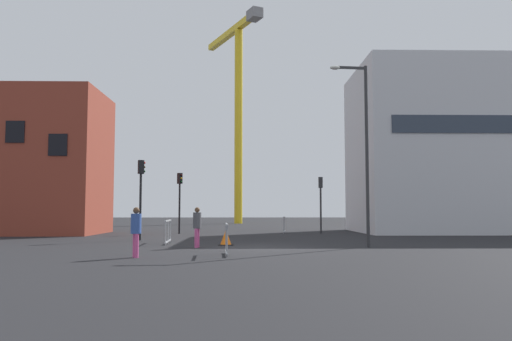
# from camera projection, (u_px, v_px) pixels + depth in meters

# --- Properties ---
(ground) EXTENTS (160.00, 160.00, 0.00)m
(ground) POSITION_uv_depth(u_px,v_px,m) (258.00, 247.00, 21.55)
(ground) COLOR black
(brick_building) EXTENTS (8.36, 6.44, 9.14)m
(brick_building) POSITION_uv_depth(u_px,v_px,m) (36.00, 163.00, 33.22)
(brick_building) COLOR brown
(brick_building) RESTS_ON ground
(office_block) EXTENTS (13.95, 9.17, 11.37)m
(office_block) POSITION_uv_depth(u_px,v_px,m) (457.00, 150.00, 35.88)
(office_block) COLOR silver
(office_block) RESTS_ON ground
(construction_crane) EXTENTS (6.75, 12.89, 23.13)m
(construction_crane) POSITION_uv_depth(u_px,v_px,m) (238.00, 93.00, 58.85)
(construction_crane) COLOR yellow
(construction_crane) RESTS_ON ground
(streetlamp_tall) EXTENTS (1.62, 0.33, 7.68)m
(streetlamp_tall) POSITION_uv_depth(u_px,v_px,m) (363.00, 141.00, 21.71)
(streetlamp_tall) COLOR #2D2D30
(streetlamp_tall) RESTS_ON ground
(traffic_light_island) EXTENTS (0.24, 0.37, 3.67)m
(traffic_light_island) POSITION_uv_depth(u_px,v_px,m) (321.00, 195.00, 33.46)
(traffic_light_island) COLOR #2D2D30
(traffic_light_island) RESTS_ON ground
(traffic_light_median) EXTENTS (0.37, 0.37, 3.93)m
(traffic_light_median) POSITION_uv_depth(u_px,v_px,m) (180.00, 193.00, 33.39)
(traffic_light_median) COLOR black
(traffic_light_median) RESTS_ON ground
(traffic_light_corner) EXTENTS (0.39, 0.34, 4.08)m
(traffic_light_corner) POSITION_uv_depth(u_px,v_px,m) (141.00, 186.00, 26.29)
(traffic_light_corner) COLOR black
(traffic_light_corner) RESTS_ON ground
(pedestrian_walking) EXTENTS (0.34, 0.34, 1.63)m
(pedestrian_walking) POSITION_uv_depth(u_px,v_px,m) (136.00, 228.00, 16.80)
(pedestrian_walking) COLOR #D14C8C
(pedestrian_walking) RESTS_ON ground
(pedestrian_waiting) EXTENTS (0.34, 0.34, 1.65)m
(pedestrian_waiting) POSITION_uv_depth(u_px,v_px,m) (197.00, 224.00, 21.17)
(pedestrian_waiting) COLOR #D14C8C
(pedestrian_waiting) RESTS_ON ground
(safety_barrier_left_run) EXTENTS (0.20, 2.53, 1.08)m
(safety_barrier_left_run) POSITION_uv_depth(u_px,v_px,m) (168.00, 231.00, 23.69)
(safety_barrier_left_run) COLOR #B2B5BA
(safety_barrier_left_run) RESTS_ON ground
(safety_barrier_mid_span) EXTENTS (0.34, 2.18, 1.08)m
(safety_barrier_mid_span) POSITION_uv_depth(u_px,v_px,m) (284.00, 224.00, 34.36)
(safety_barrier_mid_span) COLOR #9EA0A5
(safety_barrier_mid_span) RESTS_ON ground
(safety_barrier_front) EXTENTS (0.18, 1.86, 1.08)m
(safety_barrier_front) POSITION_uv_depth(u_px,v_px,m) (227.00, 239.00, 17.58)
(safety_barrier_front) COLOR gray
(safety_barrier_front) RESTS_ON ground
(traffic_cone_on_verge) EXTENTS (0.66, 0.66, 0.67)m
(traffic_cone_on_verge) POSITION_uv_depth(u_px,v_px,m) (226.00, 238.00, 22.66)
(traffic_cone_on_verge) COLOR black
(traffic_cone_on_verge) RESTS_ON ground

